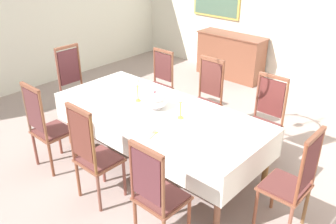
{
  "coord_description": "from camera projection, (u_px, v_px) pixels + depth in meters",
  "views": [
    {
      "loc": [
        2.76,
        -3.15,
        2.73
      ],
      "look_at": [
        0.19,
        -0.31,
        0.82
      ],
      "focal_mm": 38.33,
      "sensor_mm": 36.0,
      "label": 1
    }
  ],
  "objects": [
    {
      "name": "ground",
      "position": [
        173.0,
        154.0,
        4.98
      ],
      "size": [
        7.26,
        6.6,
        0.04
      ],
      "primitive_type": "cube",
      "color": "gray"
    },
    {
      "name": "back_wall",
      "position": [
        295.0,
        8.0,
        6.5
      ],
      "size": [
        7.26,
        0.08,
        3.05
      ],
      "primitive_type": "cube",
      "color": "silver",
      "rests_on": "ground"
    },
    {
      "name": "left_wall",
      "position": [
        22.0,
        8.0,
        6.49
      ],
      "size": [
        0.08,
        6.6,
        3.05
      ],
      "primitive_type": "cube",
      "color": "silver",
      "rests_on": "ground"
    },
    {
      "name": "dining_table",
      "position": [
        158.0,
        115.0,
        4.47
      ],
      "size": [
        2.75,
        1.19,
        0.78
      ],
      "color": "brown",
      "rests_on": "ground"
    },
    {
      "name": "tablecloth",
      "position": [
        158.0,
        116.0,
        4.47
      ],
      "size": [
        2.77,
        1.21,
        0.37
      ],
      "color": "white",
      "rests_on": "dining_table"
    },
    {
      "name": "chair_south_a",
      "position": [
        47.0,
        126.0,
        4.42
      ],
      "size": [
        0.44,
        0.42,
        1.17
      ],
      "color": "brown",
      "rests_on": "ground"
    },
    {
      "name": "chair_north_a",
      "position": [
        158.0,
        83.0,
        5.76
      ],
      "size": [
        0.44,
        0.42,
        1.1
      ],
      "rotation": [
        0.0,
        0.0,
        3.14
      ],
      "color": "brown",
      "rests_on": "ground"
    },
    {
      "name": "chair_south_b",
      "position": [
        93.0,
        154.0,
        3.85
      ],
      "size": [
        0.44,
        0.42,
        1.2
      ],
      "color": "brown",
      "rests_on": "ground"
    },
    {
      "name": "chair_north_b",
      "position": [
        205.0,
        98.0,
        5.19
      ],
      "size": [
        0.44,
        0.42,
        1.17
      ],
      "rotation": [
        0.0,
        0.0,
        3.14
      ],
      "color": "brown",
      "rests_on": "ground"
    },
    {
      "name": "chair_south_c",
      "position": [
        157.0,
        193.0,
        3.3
      ],
      "size": [
        0.44,
        0.42,
        1.14
      ],
      "color": "brown",
      "rests_on": "ground"
    },
    {
      "name": "chair_north_c",
      "position": [
        264.0,
        119.0,
        4.62
      ],
      "size": [
        0.44,
        0.42,
        1.15
      ],
      "rotation": [
        0.0,
        0.0,
        3.14
      ],
      "color": "brown",
      "rests_on": "ground"
    },
    {
      "name": "chair_head_west",
      "position": [
        75.0,
        85.0,
        5.58
      ],
      "size": [
        0.42,
        0.44,
        1.22
      ],
      "rotation": [
        0.0,
        0.0,
        -1.57
      ],
      "color": "brown",
      "rests_on": "ground"
    },
    {
      "name": "chair_head_east",
      "position": [
        293.0,
        181.0,
        3.44
      ],
      "size": [
        0.42,
        0.44,
        1.17
      ],
      "rotation": [
        0.0,
        0.0,
        1.57
      ],
      "color": "brown",
      "rests_on": "ground"
    },
    {
      "name": "soup_tureen",
      "position": [
        155.0,
        100.0,
        4.42
      ],
      "size": [
        0.29,
        0.29,
        0.23
      ],
      "color": "white",
      "rests_on": "tablecloth"
    },
    {
      "name": "candlestick_west",
      "position": [
        138.0,
        92.0,
        4.59
      ],
      "size": [
        0.07,
        0.07,
        0.33
      ],
      "color": "gold",
      "rests_on": "tablecloth"
    },
    {
      "name": "candlestick_east",
      "position": [
        180.0,
        109.0,
        4.16
      ],
      "size": [
        0.07,
        0.07,
        0.32
      ],
      "color": "gold",
      "rests_on": "tablecloth"
    },
    {
      "name": "bowl_near_left",
      "position": [
        133.0,
        80.0,
        5.26
      ],
      "size": [
        0.16,
        0.16,
        0.03
      ],
      "color": "white",
      "rests_on": "tablecloth"
    },
    {
      "name": "bowl_near_right",
      "position": [
        147.0,
        130.0,
        3.92
      ],
      "size": [
        0.15,
        0.15,
        0.03
      ],
      "color": "white",
      "rests_on": "tablecloth"
    },
    {
      "name": "spoon_primary",
      "position": [
        130.0,
        79.0,
        5.35
      ],
      "size": [
        0.03,
        0.18,
        0.01
      ],
      "rotation": [
        0.0,
        0.0,
        -0.04
      ],
      "color": "gold",
      "rests_on": "tablecloth"
    },
    {
      "name": "spoon_secondary",
      "position": [
        155.0,
        133.0,
        3.89
      ],
      "size": [
        0.06,
        0.17,
        0.01
      ],
      "rotation": [
        0.0,
        0.0,
        0.26
      ],
      "color": "gold",
      "rests_on": "tablecloth"
    },
    {
      "name": "sideboard",
      "position": [
        230.0,
        56.0,
        7.42
      ],
      "size": [
        1.44,
        0.48,
        0.9
      ],
      "rotation": [
        0.0,
        0.0,
        3.14
      ],
      "color": "brown",
      "rests_on": "ground"
    }
  ]
}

